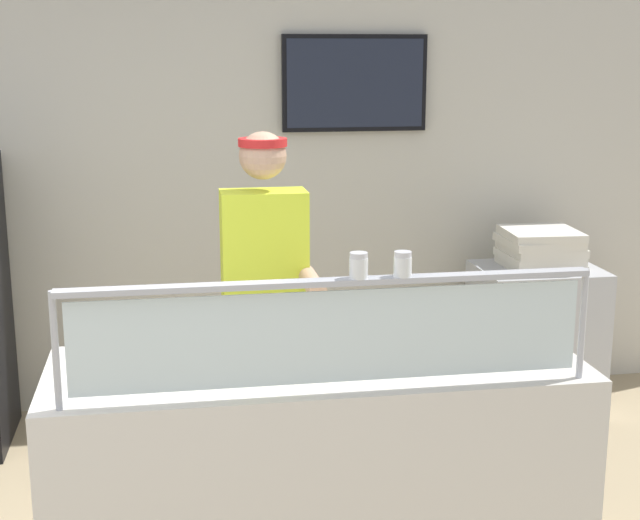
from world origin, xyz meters
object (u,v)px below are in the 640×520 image
(worker_figure, at_px, (266,299))
(pizza_box_stack, at_px, (540,249))
(pepper_flake_shaker, at_px, (403,266))
(pizza_tray, at_px, (309,356))
(parmesan_shaker, at_px, (359,267))
(pizza_server, at_px, (309,352))

(worker_figure, height_order, pizza_box_stack, worker_figure)
(pizza_box_stack, bearing_deg, pepper_flake_shaker, -124.43)
(pizza_tray, distance_m, worker_figure, 0.70)
(pizza_box_stack, bearing_deg, parmesan_shaker, -127.36)
(parmesan_shaker, distance_m, worker_figure, 1.13)
(pizza_server, distance_m, worker_figure, 0.72)
(parmesan_shaker, relative_size, pepper_flake_shaker, 1.02)
(worker_figure, xyz_separation_m, pizza_box_stack, (1.70, 0.92, -0.02))
(pepper_flake_shaker, bearing_deg, pizza_server, 129.61)
(pizza_tray, xyz_separation_m, pizza_server, (-0.01, -0.02, 0.02))
(pizza_server, height_order, pizza_box_stack, pizza_box_stack)
(pizza_server, distance_m, parmesan_shaker, 0.53)
(pizza_server, height_order, parmesan_shaker, parmesan_shaker)
(pizza_tray, height_order, worker_figure, worker_figure)
(parmesan_shaker, bearing_deg, pizza_tray, 108.07)
(pepper_flake_shaker, bearing_deg, pizza_box_stack, 55.57)
(pizza_box_stack, bearing_deg, pizza_server, -134.73)
(pizza_tray, height_order, pepper_flake_shaker, pepper_flake_shaker)
(pizza_tray, bearing_deg, pepper_flake_shaker, -52.62)
(parmesan_shaker, xyz_separation_m, worker_figure, (-0.20, 1.04, -0.39))
(pizza_tray, distance_m, parmesan_shaker, 0.56)
(parmesan_shaker, bearing_deg, pizza_box_stack, 52.64)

